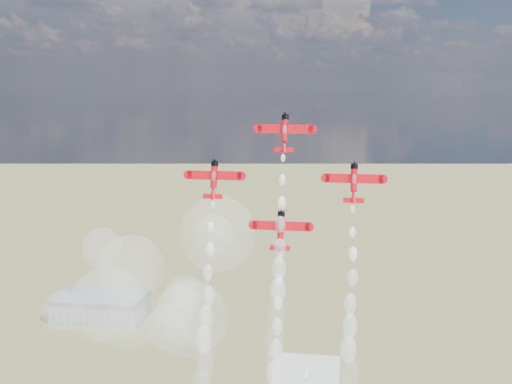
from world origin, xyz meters
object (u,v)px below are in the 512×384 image
Objects in this scene: hangar at (101,306)px; plane_slot at (281,230)px; plane_right at (354,182)px; plane_left at (214,179)px; plane_lead at (285,132)px.

hangar is 234.86m from plane_slot.
plane_right is 1.00× the size of plane_slot.
plane_right is at bearing 0.00° from plane_left.
plane_lead is 1.00× the size of plane_left.
plane_slot is at bearing -90.00° from plane_lead.
plane_lead reaches higher than hangar.
plane_left and plane_right have the same top height.
plane_lead reaches higher than plane_left.
hangar is 245.04m from plane_right.
plane_lead is at bearing 12.03° from plane_left.
plane_lead is 21.81m from plane_slot.
hangar is at bearing 124.29° from plane_slot.
plane_left is 19.02m from plane_slot.
plane_right is at bearing -12.03° from plane_lead.
plane_lead is at bearing 90.00° from plane_slot.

